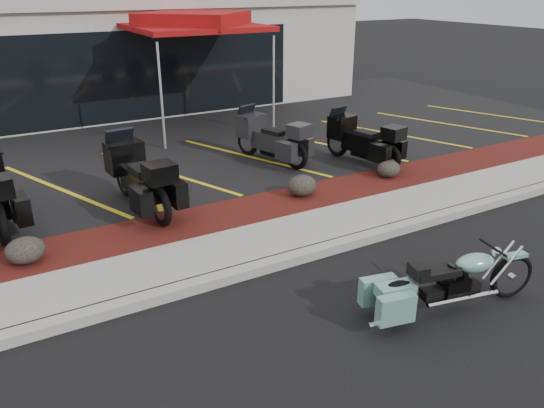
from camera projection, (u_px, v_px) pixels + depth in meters
ground at (299, 297)px, 7.42m from camera, size 90.00×90.00×0.00m
curb at (267, 265)px, 8.11m from camera, size 24.00×0.25×0.15m
sidewalk at (247, 247)px, 8.67m from camera, size 24.00×1.20×0.15m
mulch_bed at (216, 220)px, 9.63m from camera, size 24.00×1.20×0.16m
upper_lot at (132, 147)px, 13.96m from camera, size 26.00×9.60×0.15m
dealership_building at (75, 47)px, 18.23m from camera, size 18.00×8.16×4.00m
boulder_left at (25, 250)px, 7.94m from camera, size 0.58×0.48×0.41m
boulder_mid at (302, 185)px, 10.45m from camera, size 0.60×0.50×0.42m
boulder_right at (389, 169)px, 11.46m from camera, size 0.52×0.44×0.37m
hero_cruiser at (512, 270)px, 7.25m from camera, size 2.60×1.13×0.89m
touring_black_mid at (123, 163)px, 10.29m from camera, size 1.12×2.43×1.37m
touring_grey at (247, 130)px, 12.78m from camera, size 1.42×2.30×1.25m
touring_black_rear at (338, 131)px, 12.72m from camera, size 1.23×2.23×1.23m
traffic_cone at (113, 147)px, 12.94m from camera, size 0.42×0.42×0.42m
popup_canopy at (194, 23)px, 14.43m from camera, size 3.88×3.88×3.19m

